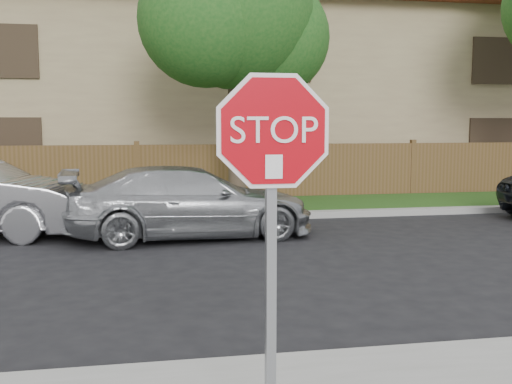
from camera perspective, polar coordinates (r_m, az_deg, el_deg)
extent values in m
plane|color=black|center=(5.62, -12.87, -16.63)|extent=(90.00, 90.00, 0.00)
cube|color=gray|center=(13.48, -11.38, -2.58)|extent=(70.00, 0.30, 0.15)
cube|color=#1E4714|center=(15.11, -11.26, -1.64)|extent=(70.00, 3.00, 0.12)
cube|color=#51391C|center=(16.62, -11.24, 1.67)|extent=(70.00, 0.12, 1.60)
cube|color=#96805D|center=(22.18, -11.15, 8.58)|extent=(34.00, 8.00, 6.00)
cube|color=brown|center=(22.53, -11.34, 16.86)|extent=(35.20, 9.20, 0.50)
cylinder|color=#382B21|center=(15.03, -1.82, 5.71)|extent=(0.44, 0.44, 3.92)
sphere|color=#174B17|center=(15.26, -1.86, 16.81)|extent=(3.80, 3.80, 3.80)
sphere|color=#174B17|center=(15.62, 1.36, 14.50)|extent=(3.00, 3.00, 3.00)
sphere|color=#174B17|center=(14.73, -4.82, 16.06)|extent=(3.20, 3.20, 3.20)
cube|color=gray|center=(3.92, 1.41, -7.44)|extent=(0.06, 0.06, 2.30)
cylinder|color=white|center=(3.74, 1.65, 5.81)|extent=(1.01, 0.02, 1.01)
cylinder|color=#B30610|center=(3.73, 1.69, 5.81)|extent=(0.93, 0.02, 0.93)
cube|color=white|center=(3.72, 1.72, 2.42)|extent=(0.11, 0.00, 0.15)
imported|color=#9DA1A4|center=(11.54, -6.29, -0.96)|extent=(4.87, 2.30, 1.37)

